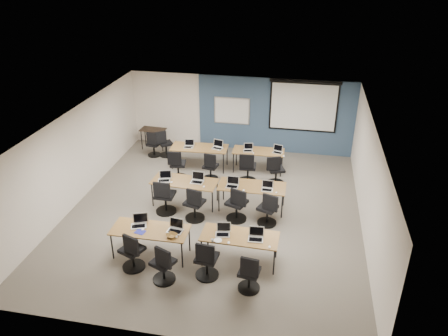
% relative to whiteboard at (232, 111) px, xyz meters
% --- Properties ---
extents(floor, '(8.00, 9.00, 0.02)m').
position_rel_whiteboard_xyz_m(floor, '(0.30, -4.43, -1.45)').
color(floor, '#6B6354').
rests_on(floor, ground).
extents(ceiling, '(8.00, 9.00, 0.02)m').
position_rel_whiteboard_xyz_m(ceiling, '(0.30, -4.43, 1.25)').
color(ceiling, white).
rests_on(ceiling, ground).
extents(wall_back, '(8.00, 0.04, 2.70)m').
position_rel_whiteboard_xyz_m(wall_back, '(0.30, 0.07, -0.10)').
color(wall_back, beige).
rests_on(wall_back, ground).
extents(wall_front, '(8.00, 0.04, 2.70)m').
position_rel_whiteboard_xyz_m(wall_front, '(0.30, -8.93, -0.10)').
color(wall_front, beige).
rests_on(wall_front, ground).
extents(wall_left, '(0.04, 9.00, 2.70)m').
position_rel_whiteboard_xyz_m(wall_left, '(-3.70, -4.43, -0.10)').
color(wall_left, beige).
rests_on(wall_left, ground).
extents(wall_right, '(0.04, 9.00, 2.70)m').
position_rel_whiteboard_xyz_m(wall_right, '(4.30, -4.43, -0.10)').
color(wall_right, beige).
rests_on(wall_right, ground).
extents(blue_accent_panel, '(5.50, 0.04, 2.70)m').
position_rel_whiteboard_xyz_m(blue_accent_panel, '(1.55, 0.04, -0.10)').
color(blue_accent_panel, '#3D5977').
rests_on(blue_accent_panel, wall_back).
extents(whiteboard, '(1.28, 0.03, 0.98)m').
position_rel_whiteboard_xyz_m(whiteboard, '(0.00, 0.00, 0.00)').
color(whiteboard, '#BABDC2').
rests_on(whiteboard, wall_back).
extents(projector_screen, '(2.40, 0.10, 1.82)m').
position_rel_whiteboard_xyz_m(projector_screen, '(2.50, -0.02, 0.44)').
color(projector_screen, black).
rests_on(projector_screen, wall_back).
extents(training_table_front_left, '(1.83, 0.76, 0.73)m').
position_rel_whiteboard_xyz_m(training_table_front_left, '(-0.77, -6.60, -0.76)').
color(training_table_front_left, brown).
rests_on(training_table_front_left, floor).
extents(training_table_front_right, '(1.79, 0.74, 0.73)m').
position_rel_whiteboard_xyz_m(training_table_front_right, '(1.34, -6.45, -0.77)').
color(training_table_front_right, '#9A6532').
rests_on(training_table_front_right, floor).
extents(training_table_mid_left, '(1.87, 0.78, 0.73)m').
position_rel_whiteboard_xyz_m(training_table_mid_left, '(-0.62, -4.14, -0.76)').
color(training_table_mid_left, '#A87944').
rests_on(training_table_mid_left, floor).
extents(training_table_mid_right, '(1.87, 0.78, 0.73)m').
position_rel_whiteboard_xyz_m(training_table_mid_right, '(1.30, -4.05, -0.76)').
color(training_table_mid_right, brown).
rests_on(training_table_mid_right, floor).
extents(training_table_back_left, '(1.87, 0.78, 0.73)m').
position_rel_whiteboard_xyz_m(training_table_back_left, '(-0.78, -1.75, -0.76)').
color(training_table_back_left, '#99683F').
rests_on(training_table_back_left, floor).
extents(training_table_back_right, '(1.67, 0.69, 0.73)m').
position_rel_whiteboard_xyz_m(training_table_back_right, '(1.18, -1.66, -0.77)').
color(training_table_back_right, '#9F5A31').
rests_on(training_table_back_right, floor).
extents(laptop_0, '(0.36, 0.31, 0.27)m').
position_rel_whiteboard_xyz_m(laptop_0, '(-1.07, -6.48, -0.65)').
color(laptop_0, silver).
rests_on(laptop_0, training_table_front_left).
extents(mouse_0, '(0.09, 0.11, 0.03)m').
position_rel_whiteboard_xyz_m(mouse_0, '(-0.93, -6.65, -0.71)').
color(mouse_0, white).
rests_on(mouse_0, training_table_front_left).
extents(task_chair_0, '(0.56, 0.53, 1.01)m').
position_rel_whiteboard_xyz_m(task_chair_0, '(-1.00, -7.19, -1.03)').
color(task_chair_0, black).
rests_on(task_chair_0, floor).
extents(laptop_1, '(0.35, 0.30, 0.27)m').
position_rel_whiteboard_xyz_m(laptop_1, '(-0.17, -6.52, -0.65)').
color(laptop_1, '#B1B1B1').
rests_on(laptop_1, training_table_front_left).
extents(mouse_1, '(0.08, 0.11, 0.04)m').
position_rel_whiteboard_xyz_m(mouse_1, '(-0.07, -6.78, -0.71)').
color(mouse_1, white).
rests_on(mouse_1, training_table_front_left).
extents(task_chair_1, '(0.55, 0.51, 0.99)m').
position_rel_whiteboard_xyz_m(task_chair_1, '(-0.17, -7.47, -1.04)').
color(task_chair_1, black).
rests_on(task_chair_1, floor).
extents(laptop_2, '(0.33, 0.28, 0.25)m').
position_rel_whiteboard_xyz_m(laptop_2, '(0.95, -6.45, -0.66)').
color(laptop_2, '#B9B9C0').
rests_on(laptop_2, training_table_front_right).
extents(mouse_2, '(0.07, 0.11, 0.03)m').
position_rel_whiteboard_xyz_m(mouse_2, '(1.14, -6.77, -0.71)').
color(mouse_2, white).
rests_on(mouse_2, training_table_front_right).
extents(task_chair_2, '(0.53, 0.53, 1.01)m').
position_rel_whiteboard_xyz_m(task_chair_2, '(0.71, -7.15, -1.03)').
color(task_chair_2, black).
rests_on(task_chair_2, floor).
extents(laptop_3, '(0.34, 0.29, 0.26)m').
position_rel_whiteboard_xyz_m(laptop_3, '(1.72, -6.49, -0.66)').
color(laptop_3, '#B5B5B5').
rests_on(laptop_3, training_table_front_right).
extents(mouse_3, '(0.07, 0.10, 0.03)m').
position_rel_whiteboard_xyz_m(mouse_3, '(2.06, -6.76, -0.71)').
color(mouse_3, white).
rests_on(mouse_3, training_table_front_right).
extents(task_chair_3, '(0.48, 0.48, 0.97)m').
position_rel_whiteboard_xyz_m(task_chair_3, '(1.70, -7.39, -1.05)').
color(task_chair_3, black).
rests_on(task_chair_3, floor).
extents(laptop_4, '(0.34, 0.29, 0.26)m').
position_rel_whiteboard_xyz_m(laptop_4, '(-1.19, -4.19, -0.66)').
color(laptop_4, '#A2A1A9').
rests_on(laptop_4, training_table_mid_left).
extents(mouse_4, '(0.09, 0.11, 0.04)m').
position_rel_whiteboard_xyz_m(mouse_4, '(-0.96, -4.29, -0.71)').
color(mouse_4, white).
rests_on(mouse_4, training_table_mid_left).
extents(task_chair_4, '(0.58, 0.58, 1.05)m').
position_rel_whiteboard_xyz_m(task_chair_4, '(-1.03, -4.74, -1.01)').
color(task_chair_4, black).
rests_on(task_chair_4, floor).
extents(laptop_5, '(0.36, 0.30, 0.27)m').
position_rel_whiteboard_xyz_m(laptop_5, '(-0.25, -4.10, -0.65)').
color(laptop_5, silver).
rests_on(laptop_5, training_table_mid_left).
extents(mouse_5, '(0.09, 0.12, 0.04)m').
position_rel_whiteboard_xyz_m(mouse_5, '(0.00, -4.37, -0.71)').
color(mouse_5, white).
rests_on(mouse_5, training_table_mid_left).
extents(task_chair_5, '(0.55, 0.54, 1.02)m').
position_rel_whiteboard_xyz_m(task_chair_5, '(-0.13, -4.93, -1.03)').
color(task_chair_5, black).
rests_on(task_chair_5, floor).
extents(laptop_6, '(0.34, 0.29, 0.26)m').
position_rel_whiteboard_xyz_m(laptop_6, '(0.77, -4.16, -0.66)').
color(laptop_6, '#AAAAB2').
rests_on(laptop_6, training_table_mid_right).
extents(mouse_6, '(0.07, 0.10, 0.03)m').
position_rel_whiteboard_xyz_m(mouse_6, '(1.11, -4.36, -0.71)').
color(mouse_6, white).
rests_on(mouse_6, training_table_mid_right).
extents(task_chair_6, '(0.58, 0.56, 1.03)m').
position_rel_whiteboard_xyz_m(task_chair_6, '(0.99, -4.74, -1.02)').
color(task_chair_6, black).
rests_on(task_chair_6, floor).
extents(laptop_7, '(0.31, 0.27, 0.24)m').
position_rel_whiteboard_xyz_m(laptop_7, '(1.73, -4.18, -0.66)').
color(laptop_7, silver).
rests_on(laptop_7, training_table_mid_right).
extents(mouse_7, '(0.07, 0.10, 0.03)m').
position_rel_whiteboard_xyz_m(mouse_7, '(1.99, -4.31, -0.71)').
color(mouse_7, white).
rests_on(mouse_7, training_table_mid_right).
extents(task_chair_7, '(0.54, 0.52, 1.00)m').
position_rel_whiteboard_xyz_m(task_chair_7, '(1.83, -4.79, -1.04)').
color(task_chair_7, black).
rests_on(task_chair_7, floor).
extents(laptop_8, '(0.32, 0.27, 0.24)m').
position_rel_whiteboard_xyz_m(laptop_8, '(-1.12, -1.80, -0.66)').
color(laptop_8, silver).
rests_on(laptop_8, training_table_back_left).
extents(mouse_8, '(0.07, 0.10, 0.03)m').
position_rel_whiteboard_xyz_m(mouse_8, '(-1.00, -1.89, -0.71)').
color(mouse_8, white).
rests_on(mouse_8, training_table_back_left).
extents(task_chair_8, '(0.54, 0.54, 1.01)m').
position_rel_whiteboard_xyz_m(task_chair_8, '(-1.27, -2.72, -1.03)').
color(task_chair_8, black).
rests_on(task_chair_8, floor).
extents(laptop_9, '(0.35, 0.30, 0.26)m').
position_rel_whiteboard_xyz_m(laptop_9, '(-0.17, -1.70, -0.66)').
color(laptop_9, '#B5B5BB').
rests_on(laptop_9, training_table_back_left).
extents(mouse_9, '(0.07, 0.10, 0.03)m').
position_rel_whiteboard_xyz_m(mouse_9, '(-0.11, -1.89, -0.71)').
color(mouse_9, white).
rests_on(mouse_9, training_table_back_left).
extents(task_chair_9, '(0.47, 0.47, 0.96)m').
position_rel_whiteboard_xyz_m(task_chair_9, '(-0.22, -2.59, -1.06)').
color(task_chair_9, black).
rests_on(task_chair_9, floor).
extents(laptop_10, '(0.30, 0.26, 0.23)m').
position_rel_whiteboard_xyz_m(laptop_10, '(0.85, -1.71, -0.66)').
color(laptop_10, '#B9B9B9').
rests_on(laptop_10, training_table_back_right).
extents(mouse_10, '(0.07, 0.10, 0.03)m').
position_rel_whiteboard_xyz_m(mouse_10, '(1.05, -1.90, -0.71)').
color(mouse_10, white).
rests_on(mouse_10, training_table_back_right).
extents(task_chair_10, '(0.56, 0.56, 1.03)m').
position_rel_whiteboard_xyz_m(task_chair_10, '(0.96, -2.52, -1.02)').
color(task_chair_10, black).
rests_on(task_chair_10, floor).
extents(laptop_11, '(0.31, 0.26, 0.24)m').
position_rel_whiteboard_xyz_m(laptop_11, '(1.81, -1.67, -0.66)').
color(laptop_11, '#A5A6AF').
rests_on(laptop_11, training_table_back_right).
extents(mouse_11, '(0.08, 0.10, 0.03)m').
position_rel_whiteboard_xyz_m(mouse_11, '(2.03, -1.94, -0.71)').
color(mouse_11, white).
rests_on(mouse_11, training_table_back_right).
extents(task_chair_11, '(0.55, 0.53, 1.01)m').
position_rel_whiteboard_xyz_m(task_chair_11, '(1.82, -2.49, -1.03)').
color(task_chair_11, black).
rests_on(task_chair_11, floor).
extents(blue_mousepad, '(0.27, 0.24, 0.01)m').
position_rel_whiteboard_xyz_m(blue_mousepad, '(-0.96, -6.75, -0.72)').
color(blue_mousepad, '#23279D').
rests_on(blue_mousepad, training_table_front_left).
extents(snack_bowl, '(0.35, 0.35, 0.07)m').
position_rel_whiteboard_xyz_m(snack_bowl, '(-0.18, -6.78, -0.69)').
color(snack_bowl, olive).
rests_on(snack_bowl, training_table_front_left).
extents(snack_plate, '(0.21, 0.21, 0.01)m').
position_rel_whiteboard_xyz_m(snack_plate, '(0.89, -6.72, -0.71)').
color(snack_plate, white).
rests_on(snack_plate, training_table_front_right).
extents(coffee_cup, '(0.07, 0.07, 0.05)m').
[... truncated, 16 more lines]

